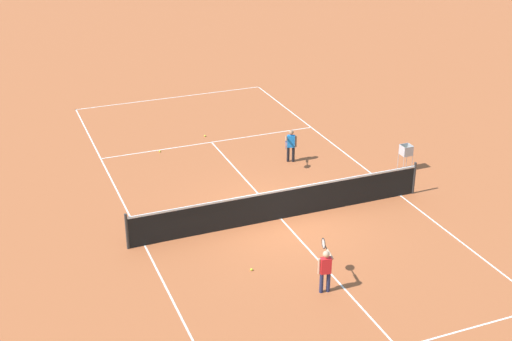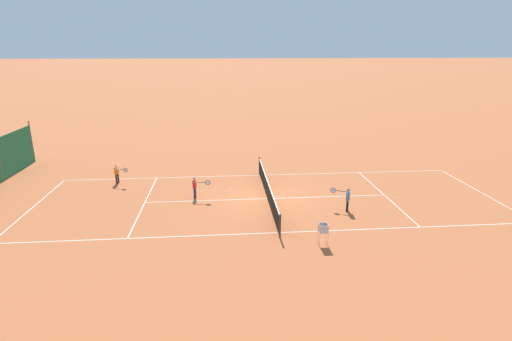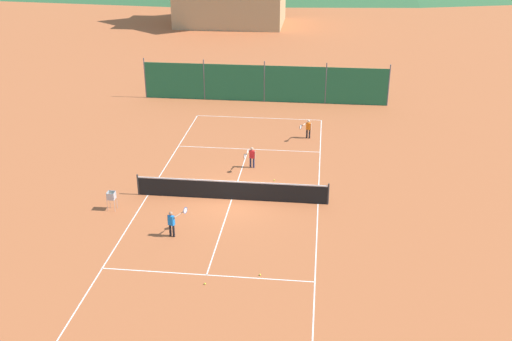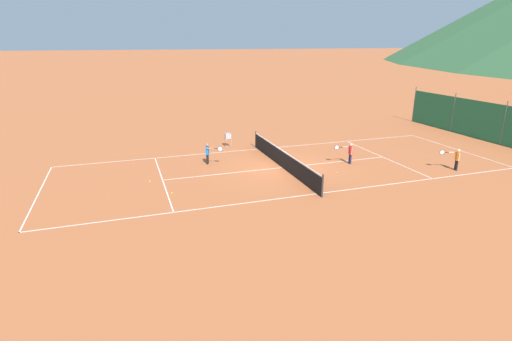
{
  "view_description": "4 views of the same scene",
  "coord_description": "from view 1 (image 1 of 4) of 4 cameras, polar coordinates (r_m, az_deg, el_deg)",
  "views": [
    {
      "loc": [
        7.57,
        16.88,
        10.03
      ],
      "look_at": [
        0.0,
        -1.97,
        0.73
      ],
      "focal_mm": 50.0,
      "sensor_mm": 36.0,
      "label": 1
    },
    {
      "loc": [
        -19.68,
        2.33,
        7.66
      ],
      "look_at": [
        0.91,
        0.54,
        1.3
      ],
      "focal_mm": 28.0,
      "sensor_mm": 36.0,
      "label": 2
    },
    {
      "loc": [
        4.01,
        -25.16,
        12.91
      ],
      "look_at": [
        1.05,
        0.97,
        1.13
      ],
      "focal_mm": 42.0,
      "sensor_mm": 36.0,
      "label": 3
    },
    {
      "loc": [
        19.07,
        -7.97,
        6.56
      ],
      "look_at": [
        1.85,
        -2.15,
        0.63
      ],
      "focal_mm": 28.0,
      "sensor_mm": 36.0,
      "label": 4
    }
  ],
  "objects": [
    {
      "name": "ground_plane",
      "position": [
        21.04,
        2.01,
        -3.88
      ],
      "size": [
        600.0,
        600.0,
        0.0
      ],
      "primitive_type": "plane",
      "color": "#B25B33"
    },
    {
      "name": "court_line_markings",
      "position": [
        21.04,
        2.01,
        -3.87
      ],
      "size": [
        8.25,
        23.85,
        0.01
      ],
      "color": "white",
      "rests_on": "ground"
    },
    {
      "name": "tennis_net",
      "position": [
        20.81,
        2.03,
        -2.67
      ],
      "size": [
        9.18,
        0.08,
        1.06
      ],
      "color": "#2D2D2D",
      "rests_on": "ground"
    },
    {
      "name": "player_far_service",
      "position": [
        17.56,
        5.56,
        -7.69
      ],
      "size": [
        0.53,
        0.95,
        1.16
      ],
      "color": "#23284C",
      "rests_on": "ground"
    },
    {
      "name": "player_far_baseline",
      "position": [
        24.49,
        2.79,
        2.14
      ],
      "size": [
        0.72,
        0.88,
        1.17
      ],
      "color": "black",
      "rests_on": "ground"
    },
    {
      "name": "tennis_ball_by_net_right",
      "position": [
        25.76,
        -7.71,
        1.53
      ],
      "size": [
        0.07,
        0.07,
        0.07
      ],
      "primitive_type": "sphere",
      "color": "#CCE033",
      "rests_on": "ground"
    },
    {
      "name": "tennis_ball_near_corner",
      "position": [
        18.59,
        -0.36,
        -7.93
      ],
      "size": [
        0.07,
        0.07,
        0.07
      ],
      "primitive_type": "sphere",
      "color": "#CCE033",
      "rests_on": "ground"
    },
    {
      "name": "tennis_ball_alley_right",
      "position": [
        26.97,
        -4.1,
        2.78
      ],
      "size": [
        0.07,
        0.07,
        0.07
      ],
      "primitive_type": "sphere",
      "color": "#CCE033",
      "rests_on": "ground"
    },
    {
      "name": "ball_hopper",
      "position": [
        24.43,
        11.91,
        1.47
      ],
      "size": [
        0.36,
        0.36,
        0.89
      ],
      "color": "#B7B7BC",
      "rests_on": "ground"
    }
  ]
}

